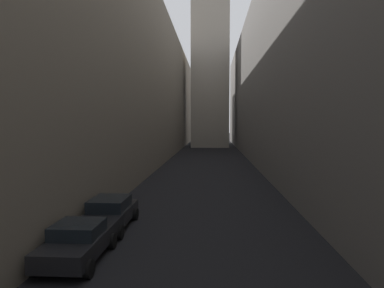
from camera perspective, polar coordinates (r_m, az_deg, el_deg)
ground_plane at (r=41.60m, az=2.67°, el=-3.51°), size 264.00×264.00×0.00m
building_block_left at (r=45.03m, az=-11.44°, el=9.72°), size 10.74×108.00×20.01m
building_block_right at (r=44.81m, az=17.00°, el=10.25°), size 10.72×108.00×20.92m
parked_car_left_third at (r=13.73m, az=-18.55°, el=-15.19°), size 2.03×3.92×1.43m
parked_car_left_far at (r=17.27m, az=-13.57°, el=-11.09°), size 2.03×4.44×1.49m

